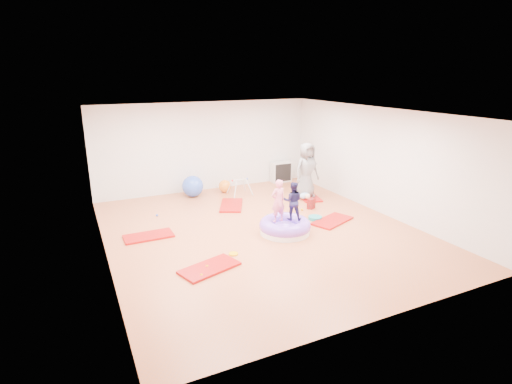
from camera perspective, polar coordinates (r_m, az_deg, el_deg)
name	(u,v)px	position (r m, az deg, el deg)	size (l,w,h in m)	color
room	(262,175)	(9.19, 0.80, 2.50)	(7.01, 8.01, 2.81)	#B26241
gym_mat_front_left	(209,268)	(7.92, -6.66, -10.71)	(1.16, 0.58, 0.05)	#BB000F
gym_mat_mid_left	(149,236)	(9.61, -15.10, -6.10)	(1.11, 0.55, 0.05)	#BB000F
gym_mat_center_back	(231,205)	(11.40, -3.54, -1.90)	(1.18, 0.59, 0.05)	#BB000F
gym_mat_right	(332,221)	(10.39, 10.84, -4.07)	(1.15, 0.58, 0.05)	#BB000F
gym_mat_rear_right	(309,197)	(12.26, 7.52, -0.68)	(1.07, 0.53, 0.04)	#BB000F
inflatable_cushion	(285,227)	(9.50, 4.15, -4.99)	(1.22, 1.22, 0.39)	white
child_pink	(278,199)	(9.20, 3.18, -0.98)	(0.37, 0.24, 1.02)	pink
child_navy	(293,199)	(9.38, 5.29, -0.99)	(0.45, 0.35, 0.92)	#1D1A42
adult_caregiver	(307,170)	(11.98, 7.24, 3.11)	(0.80, 0.52, 1.64)	slate
infant	(305,196)	(11.92, 7.07, -0.54)	(0.34, 0.34, 0.20)	#94BAE7
ball_pit_balls	(247,225)	(9.91, -1.29, -4.74)	(3.78, 3.70, 0.07)	red
exercise_ball_blue	(193,186)	(12.33, -9.03, 0.82)	(0.65, 0.65, 0.65)	blue
exercise_ball_orange	(225,186)	(12.68, -4.47, 0.83)	(0.40, 0.40, 0.40)	orange
infant_play_gym	(240,184)	(12.33, -2.33, 1.09)	(0.66, 0.63, 0.51)	silver
cube_shelf	(281,172)	(13.88, 3.59, 2.91)	(0.70, 0.35, 0.70)	silver
balance_disc	(315,218)	(10.48, 8.44, -3.67)	(0.35, 0.35, 0.08)	teal
backpack	(311,204)	(11.25, 7.89, -1.65)	(0.25, 0.15, 0.28)	#AC0305
yellow_toy	(233,254)	(8.45, -3.25, -8.82)	(0.20, 0.20, 0.03)	#EAAF02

